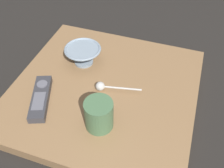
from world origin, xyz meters
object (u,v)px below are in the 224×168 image
Objects in this scene: coffee_mug at (99,115)px; tv_remote_near at (41,98)px; cereal_bowl at (83,54)px; teaspoon at (103,86)px.

coffee_mug is 0.21m from tv_remote_near.
coffee_mug is at bearing -57.72° from cereal_bowl.
cereal_bowl is 0.22m from tv_remote_near.
tv_remote_near is at bearing 172.48° from coffee_mug.
cereal_bowl reaches higher than teaspoon.
tv_remote_near is (-0.05, -0.21, -0.02)m from cereal_bowl.
teaspoon is (-0.04, 0.13, -0.03)m from coffee_mug.
tv_remote_near is at bearing -147.87° from teaspoon.
cereal_bowl is 0.88× the size of teaspoon.
tv_remote_near is (-0.20, 0.03, -0.03)m from coffee_mug.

